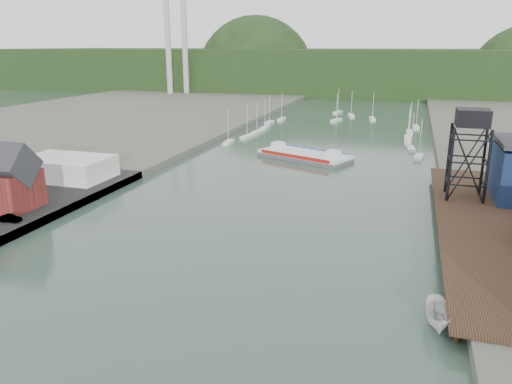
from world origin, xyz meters
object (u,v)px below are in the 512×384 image
Objects in this scene: harbor_building at (0,182)px; motorboat at (438,316)px; chain_ferry at (305,155)px; lift_tower at (472,123)px.

harbor_building is 73.04m from motorboat.
harbor_building is 0.47× the size of chain_ferry.
harbor_building is 72.69m from chain_ferry.
motorboat is (30.26, -75.43, 0.27)m from chain_ferry.
lift_tower is 50.30m from chain_ferry.
chain_ferry is 81.27m from motorboat.
lift_tower is at bearing 19.98° from harbor_building.
harbor_building is at bearing -101.66° from chain_ferry.
chain_ferry is at bearing 138.55° from lift_tower.
harbor_building is at bearing 163.95° from motorboat.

